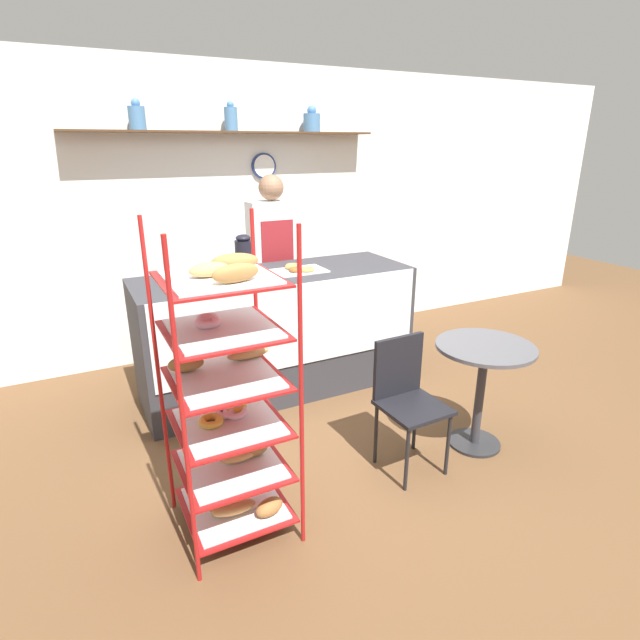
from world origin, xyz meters
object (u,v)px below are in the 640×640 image
person_worker (273,261)px  cafe_table (483,372)px  pastry_rack (229,401)px  cafe_chair (406,391)px  donut_tray_counter (296,270)px  coffee_carafe (244,256)px

person_worker → cafe_table: person_worker is taller
pastry_rack → cafe_table: 1.74m
cafe_chair → donut_tray_counter: 1.43m
pastry_rack → person_worker: (1.08, 2.03, 0.20)m
person_worker → cafe_table: 2.20m
cafe_chair → donut_tray_counter: (-0.14, 1.32, 0.51)m
pastry_rack → coffee_carafe: bearing=67.3°
cafe_table → donut_tray_counter: bearing=117.2°
cafe_table → cafe_chair: size_ratio=0.88×
pastry_rack → person_worker: bearing=62.0°
cafe_table → donut_tray_counter: (-0.72, 1.39, 0.47)m
cafe_chair → coffee_carafe: (-0.56, 1.37, 0.65)m
person_worker → donut_tray_counter: size_ratio=3.50×
cafe_table → coffee_carafe: bearing=128.2°
pastry_rack → donut_tray_counter: (1.01, 1.36, 0.27)m
cafe_chair → donut_tray_counter: size_ratio=1.72×
pastry_rack → donut_tray_counter: bearing=53.5°
pastry_rack → donut_tray_counter: size_ratio=3.38×
coffee_carafe → pastry_rack: bearing=-112.7°
cafe_table → cafe_chair: cafe_chair is taller
donut_tray_counter → cafe_table: bearing=-62.8°
donut_tray_counter → cafe_chair: bearing=-83.9°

